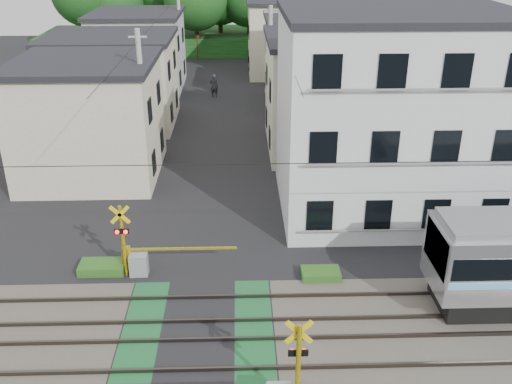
{
  "coord_description": "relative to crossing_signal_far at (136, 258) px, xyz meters",
  "views": [
    {
      "loc": [
        1.49,
        -15.55,
        12.35
      ],
      "look_at": [
        2.13,
        5.0,
        2.87
      ],
      "focal_mm": 40.0,
      "sensor_mm": 36.0,
      "label": 1
    }
  ],
  "objects": [
    {
      "name": "weed_patches",
      "position": [
        4.34,
        -3.74,
        -0.53
      ],
      "size": [
        10.25,
        8.8,
        0.4
      ],
      "color": "#2D5E1E",
      "rests_on": "ground"
    },
    {
      "name": "catenary",
      "position": [
        8.59,
        -3.62,
        2.98
      ],
      "size": [
        60.0,
        5.04,
        7.0
      ],
      "color": "#2D2D33",
      "rests_on": "ground"
    },
    {
      "name": "track_bed",
      "position": [
        2.59,
        -3.65,
        -0.67
      ],
      "size": [
        120.0,
        120.0,
        0.14
      ],
      "color": "#47423A",
      "rests_on": "ground"
    },
    {
      "name": "pedestrian",
      "position": [
        2.11,
        26.02,
        0.23
      ],
      "size": [
        0.78,
        0.61,
        1.88
      ],
      "primitive_type": "imported",
      "rotation": [
        0.0,
        0.0,
        2.88
      ],
      "color": "#282A32",
      "rests_on": "ground"
    },
    {
      "name": "ground",
      "position": [
        2.59,
        -3.65,
        -0.71
      ],
      "size": [
        120.0,
        120.0,
        0.0
      ],
      "primitive_type": "plane",
      "color": "black"
    },
    {
      "name": "tree_hill",
      "position": [
        3.14,
        45.43,
        4.76
      ],
      "size": [
        40.0,
        13.02,
        11.7
      ],
      "color": "#1C4E1A",
      "rests_on": "ground"
    },
    {
      "name": "houses_row",
      "position": [
        2.84,
        22.27,
        2.53
      ],
      "size": [
        22.07,
        31.35,
        6.8
      ],
      "color": "beige",
      "rests_on": "ground"
    },
    {
      "name": "crossing_signal_far",
      "position": [
        0.0,
        0.0,
        0.0
      ],
      "size": [
        4.74,
        0.65,
        3.09
      ],
      "color": "yellow",
      "rests_on": "ground"
    },
    {
      "name": "utility_poles",
      "position": [
        1.53,
        19.35,
        3.37
      ],
      "size": [
        7.9,
        42.0,
        8.0
      ],
      "color": "#A5A5A0",
      "rests_on": "ground"
    },
    {
      "name": "apartment_block",
      "position": [
        11.09,
        5.84,
        3.94
      ],
      "size": [
        10.2,
        8.36,
        9.3
      ],
      "color": "silver",
      "rests_on": "ground"
    }
  ]
}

